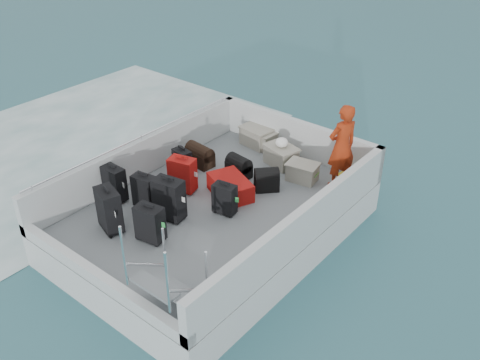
% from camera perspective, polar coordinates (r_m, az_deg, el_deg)
% --- Properties ---
extents(ground, '(160.00, 160.00, 0.00)m').
position_cam_1_polar(ground, '(9.36, -2.62, -5.93)').
color(ground, '#184C56').
rests_on(ground, ground).
extents(wake_foam, '(10.00, 10.00, 0.00)m').
position_cam_1_polar(wake_foam, '(12.61, -19.21, 2.78)').
color(wake_foam, white).
rests_on(wake_foam, ground).
extents(ferry_hull, '(3.60, 5.00, 0.60)m').
position_cam_1_polar(ferry_hull, '(9.18, -2.67, -4.44)').
color(ferry_hull, silver).
rests_on(ferry_hull, ground).
extents(deck, '(3.30, 4.70, 0.02)m').
position_cam_1_polar(deck, '(9.00, -2.72, -2.84)').
color(deck, slate).
rests_on(deck, ferry_hull).
extents(deck_fittings, '(3.60, 5.00, 0.90)m').
position_cam_1_polar(deck_fittings, '(8.40, -2.46, -2.47)').
color(deck_fittings, '#BBC0C0').
rests_on(deck_fittings, deck).
extents(suitcase_0, '(0.40, 0.23, 0.62)m').
position_cam_1_polar(suitcase_0, '(9.23, -13.23, -0.41)').
color(suitcase_0, black).
rests_on(suitcase_0, deck).
extents(suitcase_1, '(0.42, 0.28, 0.59)m').
position_cam_1_polar(suitcase_1, '(8.95, -10.13, -1.24)').
color(suitcase_1, black).
rests_on(suitcase_1, deck).
extents(suitcase_2, '(0.38, 0.27, 0.51)m').
position_cam_1_polar(suitcase_2, '(9.78, -6.17, 1.83)').
color(suitcase_2, black).
rests_on(suitcase_2, deck).
extents(suitcase_3, '(0.53, 0.40, 0.71)m').
position_cam_1_polar(suitcase_3, '(8.50, -13.78, -3.16)').
color(suitcase_3, black).
rests_on(suitcase_3, deck).
extents(suitcase_4, '(0.52, 0.37, 0.71)m').
position_cam_1_polar(suitcase_4, '(8.58, -7.58, -2.08)').
color(suitcase_4, black).
rests_on(suitcase_4, deck).
extents(suitcase_5, '(0.50, 0.37, 0.62)m').
position_cam_1_polar(suitcase_5, '(9.29, -6.16, 0.55)').
color(suitcase_5, '#A3140C').
rests_on(suitcase_5, deck).
extents(suitcase_6, '(0.47, 0.32, 0.59)m').
position_cam_1_polar(suitcase_6, '(8.18, -9.58, -4.63)').
color(suitcase_6, black).
rests_on(suitcase_6, deck).
extents(suitcase_7, '(0.41, 0.28, 0.53)m').
position_cam_1_polar(suitcase_7, '(8.68, -1.65, -2.06)').
color(suitcase_7, black).
rests_on(suitcase_7, deck).
extents(suitcase_8, '(0.96, 0.82, 0.32)m').
position_cam_1_polar(suitcase_8, '(9.19, -1.04, -0.77)').
color(suitcase_8, '#A3140C').
rests_on(suitcase_8, deck).
extents(duffel_0, '(0.58, 0.35, 0.32)m').
position_cam_1_polar(duffel_0, '(10.14, -4.30, 2.46)').
color(duffel_0, black).
rests_on(duffel_0, deck).
extents(duffel_1, '(0.48, 0.35, 0.32)m').
position_cam_1_polar(duffel_1, '(9.73, -0.14, 1.23)').
color(duffel_1, black).
rests_on(duffel_1, deck).
extents(duffel_2, '(0.51, 0.51, 0.32)m').
position_cam_1_polar(duffel_2, '(9.37, 2.86, -0.12)').
color(duffel_2, black).
rests_on(duffel_2, deck).
extents(crate_0, '(0.64, 0.48, 0.36)m').
position_cam_1_polar(crate_0, '(10.82, 1.78, 4.61)').
color(crate_0, gray).
rests_on(crate_0, deck).
extents(crate_1, '(0.55, 0.40, 0.31)m').
position_cam_1_polar(crate_1, '(10.76, 2.35, 4.29)').
color(crate_1, gray).
rests_on(crate_1, deck).
extents(crate_2, '(0.66, 0.53, 0.35)m').
position_cam_1_polar(crate_2, '(10.13, 4.41, 2.53)').
color(crate_2, gray).
rests_on(crate_2, deck).
extents(crate_3, '(0.57, 0.44, 0.31)m').
position_cam_1_polar(crate_3, '(9.68, 6.66, 0.80)').
color(crate_3, gray).
rests_on(crate_3, deck).
extents(yellow_bag, '(0.28, 0.26, 0.22)m').
position_cam_1_polar(yellow_bag, '(9.74, 11.12, 0.26)').
color(yellow_bag, gold).
rests_on(yellow_bag, deck).
extents(white_bag, '(0.24, 0.24, 0.18)m').
position_cam_1_polar(white_bag, '(10.01, 4.47, 3.87)').
color(white_bag, white).
rests_on(white_bag, crate_2).
extents(passenger, '(0.57, 0.67, 1.54)m').
position_cam_1_polar(passenger, '(9.34, 10.80, 3.52)').
color(passenger, red).
rests_on(passenger, deck).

